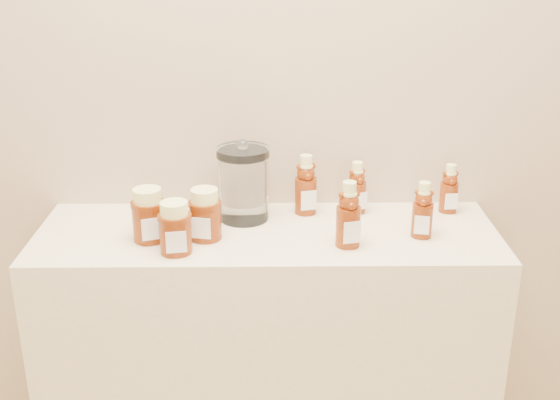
{
  "coord_description": "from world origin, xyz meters",
  "views": [
    {
      "loc": [
        0.02,
        -0.11,
        1.64
      ],
      "look_at": [
        0.03,
        1.52,
        1.0
      ],
      "focal_mm": 45.0,
      "sensor_mm": 36.0,
      "label": 1
    }
  ],
  "objects_px": {
    "display_table": "(268,377)",
    "glass_canister": "(243,181)",
    "bear_bottle_front_left": "(349,210)",
    "bear_bottle_back_left": "(306,181)",
    "honey_jar_left": "(149,215)"
  },
  "relations": [
    {
      "from": "display_table",
      "to": "honey_jar_left",
      "type": "distance_m",
      "value": 0.6
    },
    {
      "from": "honey_jar_left",
      "to": "glass_canister",
      "type": "distance_m",
      "value": 0.27
    },
    {
      "from": "display_table",
      "to": "honey_jar_left",
      "type": "xyz_separation_m",
      "value": [
        -0.3,
        -0.05,
        0.52
      ]
    },
    {
      "from": "display_table",
      "to": "glass_canister",
      "type": "distance_m",
      "value": 0.57
    },
    {
      "from": "bear_bottle_back_left",
      "to": "glass_canister",
      "type": "height_order",
      "value": "glass_canister"
    },
    {
      "from": "bear_bottle_front_left",
      "to": "bear_bottle_back_left",
      "type": "bearing_deg",
      "value": 100.68
    },
    {
      "from": "honey_jar_left",
      "to": "glass_canister",
      "type": "relative_size",
      "value": 0.63
    },
    {
      "from": "bear_bottle_front_left",
      "to": "glass_canister",
      "type": "bearing_deg",
      "value": 133.09
    },
    {
      "from": "bear_bottle_back_left",
      "to": "glass_canister",
      "type": "xyz_separation_m",
      "value": [
        -0.17,
        -0.04,
        0.01
      ]
    },
    {
      "from": "glass_canister",
      "to": "bear_bottle_front_left",
      "type": "bearing_deg",
      "value": -33.59
    },
    {
      "from": "bear_bottle_back_left",
      "to": "honey_jar_left",
      "type": "height_order",
      "value": "bear_bottle_back_left"
    },
    {
      "from": "glass_canister",
      "to": "display_table",
      "type": "bearing_deg",
      "value": -54.76
    },
    {
      "from": "bear_bottle_back_left",
      "to": "honey_jar_left",
      "type": "bearing_deg",
      "value": -169.81
    },
    {
      "from": "display_table",
      "to": "glass_canister",
      "type": "bearing_deg",
      "value": 125.24
    },
    {
      "from": "bear_bottle_front_left",
      "to": "glass_canister",
      "type": "relative_size",
      "value": 0.88
    }
  ]
}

